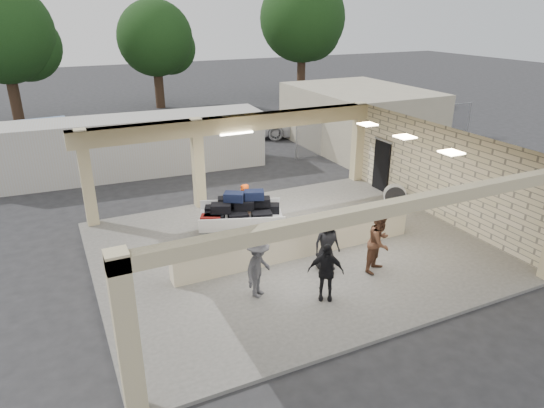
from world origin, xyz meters
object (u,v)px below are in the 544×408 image
drum_fan (395,196)px  baggage_handler (244,208)px  car_dark (244,124)px  baggage_counter (298,241)px  car_white_b (336,119)px  passenger_a (379,242)px  passenger_c (259,268)px  passenger_d (327,243)px  container_white (133,146)px  car_white_a (303,122)px  luggage_cart (240,213)px  passenger_b (326,272)px

drum_fan → baggage_handler: bearing=-151.9°
car_dark → baggage_counter: bearing=179.2°
car_white_b → baggage_handler: bearing=127.8°
passenger_a → car_white_b: 18.20m
car_white_b → car_dark: size_ratio=1.06×
baggage_counter → drum_fan: bearing=19.0°
baggage_handler → passenger_c: (-1.24, -4.01, -0.01)m
drum_fan → passenger_d: 5.62m
drum_fan → passenger_d: passenger_d is taller
baggage_counter → container_white: (-2.95, 10.79, 0.74)m
passenger_c → car_white_a: 18.41m
baggage_counter → container_white: 11.21m
passenger_c → car_white_a: size_ratio=0.30×
passenger_a → passenger_c: bearing=149.0°
passenger_c → car_dark: passenger_c is taller
baggage_counter → baggage_handler: (-0.80, 2.43, 0.35)m
baggage_counter → car_white_a: size_ratio=1.50×
luggage_cart → passenger_d: bearing=-44.5°
car_white_a → container_white: (-10.78, -3.17, 0.55)m
car_dark → baggage_handler: bearing=173.2°
car_dark → passenger_b: bearing=179.8°
passenger_a → car_dark: 17.30m
passenger_d → passenger_b: bearing=-121.1°
passenger_b → car_white_a: (8.35, 16.42, -0.12)m
drum_fan → container_white: bearing=166.3°
passenger_a → car_white_a: (6.16, 15.79, -0.22)m
luggage_cart → car_white_b: (11.50, 12.17, -0.24)m
luggage_cart → container_white: bearing=121.6°
drum_fan → passenger_c: passenger_c is taller
car_white_b → baggage_counter: bearing=135.2°
drum_fan → car_white_b: size_ratio=0.21×
passenger_d → car_white_b: passenger_d is taller
car_white_b → car_dark: car_white_b is taller
passenger_d → car_white_b: (10.03, 15.24, -0.19)m
luggage_cart → baggage_handler: (0.32, 0.45, -0.04)m
drum_fan → passenger_a: bearing=-99.8°
passenger_c → car_white_b: (12.42, 15.73, -0.19)m
baggage_counter → car_white_b: (10.38, 14.15, 0.15)m
passenger_c → passenger_d: size_ratio=1.00×
baggage_counter → car_dark: car_dark is taller
car_white_a → container_white: size_ratio=0.44×
passenger_d → car_white_b: size_ratio=0.35×
passenger_b → passenger_d: passenger_d is taller
drum_fan → baggage_counter: bearing=-126.7°
passenger_d → passenger_a: bearing=-28.2°
car_white_a → container_white: container_white is taller
drum_fan → car_white_b: 13.42m
luggage_cart → passenger_b: same height
car_white_a → luggage_cart: bearing=157.0°
drum_fan → car_white_b: car_white_b is taller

